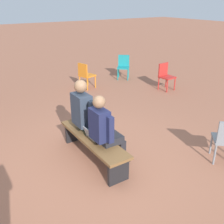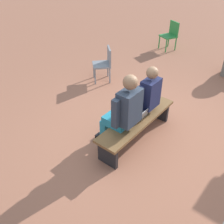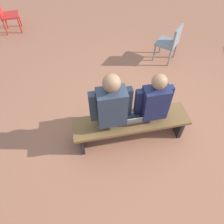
{
  "view_description": "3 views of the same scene",
  "coord_description": "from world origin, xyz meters",
  "px_view_note": "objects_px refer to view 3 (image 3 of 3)",
  "views": [
    {
      "loc": [
        -3.38,
        1.87,
        2.71
      ],
      "look_at": [
        0.04,
        -0.36,
        0.94
      ],
      "focal_mm": 42.0,
      "sensor_mm": 36.0,
      "label": 1
    },
    {
      "loc": [
        3.32,
        1.87,
        3.17
      ],
      "look_at": [
        0.72,
        -0.24,
        0.79
      ],
      "focal_mm": 42.0,
      "sensor_mm": 36.0,
      "label": 2
    },
    {
      "loc": [
        0.92,
        1.87,
        3.1
      ],
      "look_at": [
        0.58,
        0.16,
        1.01
      ],
      "focal_mm": 35.0,
      "sensor_mm": 36.0,
      "label": 3
    }
  ],
  "objects_px": {
    "bench": "(131,124)",
    "plastic_chair_near_bench_left": "(171,41)",
    "plastic_chair_mid_courtyard": "(6,13)",
    "person_student": "(151,103)",
    "person_adult": "(110,107)",
    "laptop": "(134,119)"
  },
  "relations": [
    {
      "from": "person_student",
      "to": "plastic_chair_near_bench_left",
      "type": "distance_m",
      "value": 2.13
    },
    {
      "from": "laptop",
      "to": "person_student",
      "type": "bearing_deg",
      "value": -163.75
    },
    {
      "from": "plastic_chair_mid_courtyard",
      "to": "plastic_chair_near_bench_left",
      "type": "xyz_separation_m",
      "value": [
        -3.62,
        2.02,
        0.0
      ]
    },
    {
      "from": "person_adult",
      "to": "plastic_chair_near_bench_left",
      "type": "height_order",
      "value": "person_adult"
    },
    {
      "from": "person_student",
      "to": "person_adult",
      "type": "xyz_separation_m",
      "value": [
        0.62,
        -0.01,
        0.04
      ]
    },
    {
      "from": "bench",
      "to": "person_adult",
      "type": "height_order",
      "value": "person_adult"
    },
    {
      "from": "person_student",
      "to": "plastic_chair_near_bench_left",
      "type": "height_order",
      "value": "person_student"
    },
    {
      "from": "bench",
      "to": "plastic_chair_mid_courtyard",
      "type": "height_order",
      "value": "plastic_chair_mid_courtyard"
    },
    {
      "from": "person_student",
      "to": "plastic_chair_mid_courtyard",
      "type": "relative_size",
      "value": 1.58
    },
    {
      "from": "bench",
      "to": "person_adult",
      "type": "bearing_deg",
      "value": -12.93
    },
    {
      "from": "bench",
      "to": "plastic_chair_near_bench_left",
      "type": "height_order",
      "value": "plastic_chair_near_bench_left"
    },
    {
      "from": "bench",
      "to": "plastic_chair_near_bench_left",
      "type": "bearing_deg",
      "value": -125.66
    },
    {
      "from": "person_adult",
      "to": "laptop",
      "type": "height_order",
      "value": "person_adult"
    },
    {
      "from": "bench",
      "to": "plastic_chair_mid_courtyard",
      "type": "bearing_deg",
      "value": -59.94
    },
    {
      "from": "bench",
      "to": "laptop",
      "type": "relative_size",
      "value": 5.62
    },
    {
      "from": "person_adult",
      "to": "plastic_chair_mid_courtyard",
      "type": "bearing_deg",
      "value": -63.1
    },
    {
      "from": "person_student",
      "to": "plastic_chair_mid_courtyard",
      "type": "xyz_separation_m",
      "value": [
        2.57,
        -3.85,
        -0.23
      ]
    },
    {
      "from": "bench",
      "to": "plastic_chair_near_bench_left",
      "type": "relative_size",
      "value": 2.14
    },
    {
      "from": "plastic_chair_mid_courtyard",
      "to": "bench",
      "type": "bearing_deg",
      "value": 120.06
    },
    {
      "from": "person_adult",
      "to": "bench",
      "type": "bearing_deg",
      "value": 167.07
    },
    {
      "from": "person_student",
      "to": "laptop",
      "type": "distance_m",
      "value": 0.35
    },
    {
      "from": "person_adult",
      "to": "plastic_chair_mid_courtyard",
      "type": "relative_size",
      "value": 1.7
    }
  ]
}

